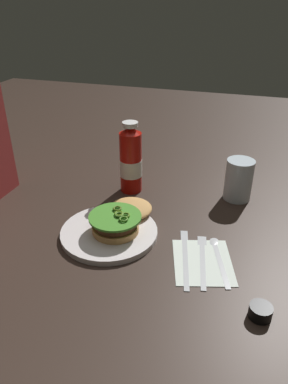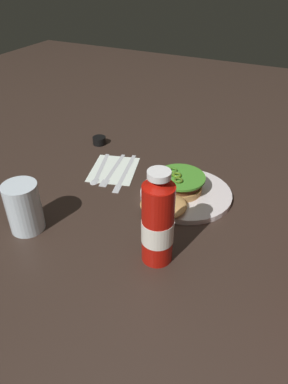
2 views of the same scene
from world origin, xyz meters
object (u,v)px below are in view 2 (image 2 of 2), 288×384
Objects in this scene: condiment_cup at (99,141)px; water_glass at (24,207)px; butter_knife at (124,174)px; spoon_utensil at (99,172)px; napkin at (114,169)px; fork_utensil at (112,171)px; ketchup_bottle at (158,222)px; burger_sandwich at (174,191)px; dinner_plate at (186,194)px.

water_glass is at bearing 10.26° from condiment_cup.
butter_knife is (-0.31, 0.09, -0.06)m from water_glass.
spoon_utensil is at bearing 176.13° from water_glass.
napkin is 0.02m from fork_utensil.
burger_sandwich is at bearing -167.75° from ketchup_bottle.
spoon_utensil is at bearing -37.31° from napkin.
ketchup_bottle is 0.33m from water_glass.
burger_sandwich is 0.41m from condiment_cup.
water_glass reaches higher than fork_utensil.
condiment_cup is 0.23× the size of fork_utensil.
napkin is 0.75× the size of butter_knife.
condiment_cup is 0.19m from spoon_utensil.
dinner_plate is 0.28m from spoon_utensil.
napkin is at bearing -98.02° from dinner_plate.
condiment_cup is (-0.41, -0.40, -0.09)m from ketchup_bottle.
water_glass is 2.75× the size of condiment_cup.
dinner_plate is at bearing 86.23° from fork_utensil.
fork_utensil is (0.02, 0.00, 0.00)m from napkin.
dinner_plate is at bearing 150.79° from burger_sandwich.
butter_knife is (-0.02, 0.07, 0.00)m from spoon_utensil.
condiment_cup is 0.28× the size of napkin.
dinner_plate is 0.05m from burger_sandwich.
ketchup_bottle is 1.79× the size of water_glass.
condiment_cup is at bearing -113.22° from dinner_plate.
fork_utensil is (-0.26, -0.27, -0.09)m from ketchup_bottle.
butter_knife is (0.02, 0.04, 0.00)m from napkin.
ketchup_bottle reaches higher than butter_knife.
napkin is (-0.07, -0.23, -0.03)m from burger_sandwich.
condiment_cup is (-0.45, -0.08, -0.05)m from water_glass.
spoon_utensil and fork_utensil have the same top height.
condiment_cup reaches higher than napkin.
water_glass reaches higher than spoon_utensil.
ketchup_bottle is 1.02× the size of butter_knife.
spoon_utensil is at bearing -72.71° from butter_knife.
ketchup_bottle is at bearing 98.22° from water_glass.
burger_sandwich is 1.24× the size of spoon_utensil.
spoon_utensil is 0.04m from fork_utensil.
water_glass is 0.64× the size of fork_utensil.
butter_knife is at bearing 107.29° from spoon_utensil.
fork_utensil is at bearing -134.25° from ketchup_bottle.
condiment_cup is at bearing -134.20° from napkin.
condiment_cup is at bearing -135.34° from ketchup_bottle.
butter_knife is at bearing 70.96° from napkin.
dinner_plate is at bearing -174.18° from ketchup_bottle.
fork_utensil is at bearing -103.24° from burger_sandwich.
ketchup_bottle is 0.58m from condiment_cup.
condiment_cup reaches higher than spoon_utensil.
fork_utensil is (-0.02, -0.24, -0.00)m from dinner_plate.
water_glass is at bearing -8.48° from napkin.
spoon_utensil is (-0.24, -0.30, -0.09)m from ketchup_bottle.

